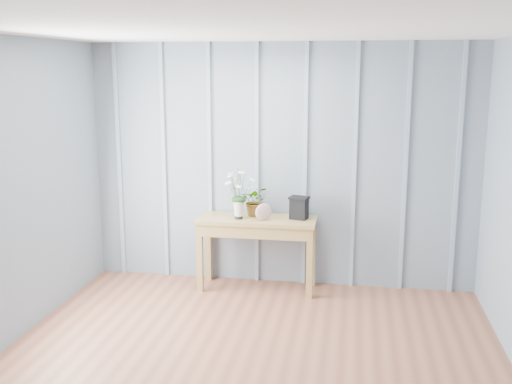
% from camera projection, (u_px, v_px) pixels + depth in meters
% --- Properties ---
extents(room_shell, '(4.00, 4.50, 2.50)m').
position_uv_depth(room_shell, '(260.00, 101.00, 4.72)').
color(room_shell, gray).
rests_on(room_shell, ground).
extents(sideboard, '(1.20, 0.45, 0.75)m').
position_uv_depth(sideboard, '(257.00, 229.00, 6.08)').
color(sideboard, olive).
rests_on(sideboard, ground).
extents(daisy_vase, '(0.36, 0.28, 0.52)m').
position_uv_depth(daisy_vase, '(239.00, 187.00, 5.96)').
color(daisy_vase, black).
rests_on(daisy_vase, sideboard).
extents(spider_plant, '(0.31, 0.28, 0.31)m').
position_uv_depth(spider_plant, '(256.00, 201.00, 6.12)').
color(spider_plant, '#143613').
rests_on(spider_plant, sideboard).
extents(felt_disc_vessel, '(0.17, 0.13, 0.17)m').
position_uv_depth(felt_disc_vessel, '(263.00, 212.00, 5.94)').
color(felt_disc_vessel, '#995165').
rests_on(felt_disc_vessel, sideboard).
extents(carved_box, '(0.22, 0.19, 0.23)m').
position_uv_depth(carved_box, '(299.00, 208.00, 6.00)').
color(carved_box, black).
rests_on(carved_box, sideboard).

